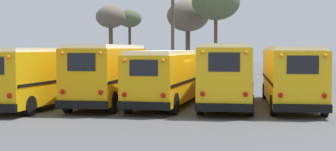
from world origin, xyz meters
TOP-DOWN VIEW (x-y plane):
  - ground_plane at (0.00, 0.00)m, footprint 160.00×160.00m
  - school_bus_0 at (-6.47, -0.93)m, footprint 3.10×10.71m
  - school_bus_1 at (-3.24, -0.12)m, footprint 2.77×9.43m
  - school_bus_2 at (-0.00, 0.75)m, footprint 2.90×10.90m
  - school_bus_3 at (3.24, 0.23)m, footprint 2.78×9.62m
  - school_bus_4 at (6.47, 1.17)m, footprint 2.95×10.70m
  - utility_pole at (-2.21, 14.47)m, footprint 1.80×0.28m
  - bare_tree_0 at (-8.76, 25.71)m, footprint 2.53×2.53m
  - bare_tree_1 at (-1.93, 21.15)m, footprint 3.95×3.95m
  - bare_tree_2 at (-8.80, 18.97)m, footprint 2.74×2.74m
  - bare_tree_3 at (0.99, 17.78)m, footprint 4.17×4.17m
  - fence_line at (-0.00, 7.69)m, footprint 21.01×0.06m

SIDE VIEW (x-z plane):
  - ground_plane at x=0.00m, z-range 0.00..0.00m
  - fence_line at x=0.00m, z-range 0.29..1.71m
  - school_bus_2 at x=0.00m, z-range 0.15..3.13m
  - school_bus_0 at x=-6.47m, z-range 0.13..3.28m
  - school_bus_4 at x=6.47m, z-range 0.14..3.34m
  - school_bus_1 at x=-3.24m, z-range 0.15..3.45m
  - school_bus_3 at x=3.24m, z-range 0.14..3.48m
  - utility_pole at x=-2.21m, z-range 0.16..8.41m
  - bare_tree_2 at x=-8.80m, z-range 2.33..9.35m
  - bare_tree_1 at x=-1.93m, z-range 2.27..9.90m
  - bare_tree_0 at x=-8.76m, z-range 2.53..9.71m
  - bare_tree_3 at x=0.99m, z-range 2.72..11.38m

